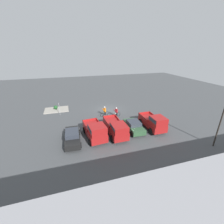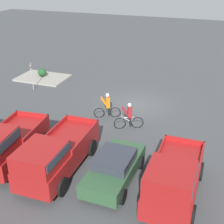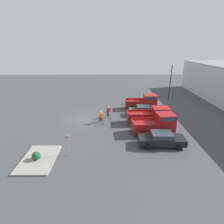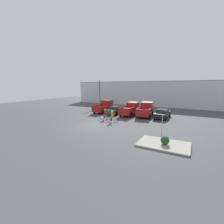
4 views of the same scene
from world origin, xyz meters
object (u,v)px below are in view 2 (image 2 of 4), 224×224
Objects in this scene: sedan_0 at (115,167)px; fire_lane_sign at (32,74)px; pickup_truck_0 at (173,179)px; pickup_truck_2 at (5,144)px; cyclist_0 at (107,105)px; pickup_truck_1 at (55,155)px; shrub at (42,72)px; cyclist_1 at (129,116)px.

fire_lane_sign is (10.07, -8.74, 0.62)m from sedan_0.
pickup_truck_0 is 15.89m from fire_lane_sign.
pickup_truck_0 is at bearing -179.88° from pickup_truck_2.
pickup_truck_1 is at bearing 88.84° from cyclist_0.
cyclist_0 is at bearing -113.28° from pickup_truck_2.
shrub is (13.67, -12.03, -0.68)m from pickup_truck_0.
pickup_truck_2 is 2.26× the size of fire_lane_sign.
cyclist_1 is 0.78× the size of fire_lane_sign.
pickup_truck_1 is at bearing 128.04° from fire_lane_sign.
pickup_truck_2 reaches higher than sedan_0.
fire_lane_sign is at bearing -19.44° from cyclist_0.
sedan_0 is 5.61m from pickup_truck_2.
cyclist_0 reaches higher than shrub.
sedan_0 is 0.78× the size of pickup_truck_1.
pickup_truck_2 is 7.33m from cyclist_0.
cyclist_0 is 9.79m from shrub.
fire_lane_sign is (12.86, -9.32, 0.14)m from pickup_truck_0.
pickup_truck_2 is 10.37m from fire_lane_sign.
pickup_truck_0 is at bearing 168.25° from sedan_0.
fire_lane_sign is 3.00× the size of shrub.
cyclist_1 is (3.66, -5.72, -0.36)m from pickup_truck_0.
pickup_truck_1 is 1.09× the size of pickup_truck_2.
pickup_truck_1 is at bearing -179.09° from pickup_truck_2.
shrub is at bearing -32.94° from cyclist_0.
cyclist_0 is 7.87m from fire_lane_sign.
fire_lane_sign is at bearing -35.93° from pickup_truck_0.
cyclist_0 is at bearing -50.88° from pickup_truck_0.
pickup_truck_0 is at bearing 122.63° from cyclist_1.
shrub is at bearing -41.35° from pickup_truck_0.
sedan_0 is at bearing 133.53° from shrub.
pickup_truck_0 is at bearing 144.07° from fire_lane_sign.
sedan_0 is 13.35m from fire_lane_sign.
pickup_truck_2 reaches higher than pickup_truck_1.
pickup_truck_0 is 8.65m from cyclist_0.
cyclist_1 is at bearing 147.78° from shrub.
sedan_0 is 2.88m from pickup_truck_1.
pickup_truck_0 reaches higher than pickup_truck_1.
sedan_0 reaches higher than shrub.
sedan_0 is 6.68m from cyclist_0.
shrub is at bearing -73.40° from fire_lane_sign.
pickup_truck_2 reaches higher than cyclist_1.
fire_lane_sign is (7.27, -9.30, 0.21)m from pickup_truck_1.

